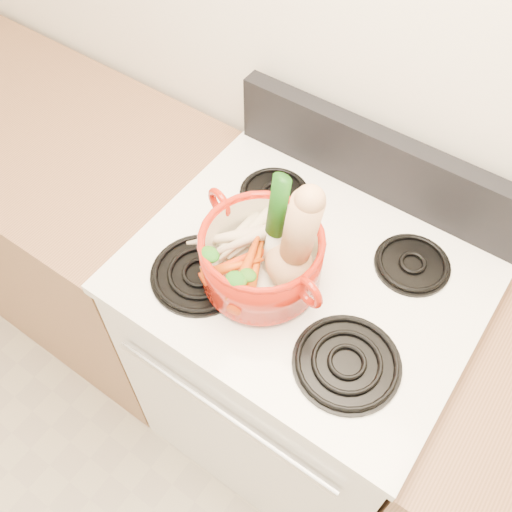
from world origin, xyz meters
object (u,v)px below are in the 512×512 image
Objects in this scene: dutch_oven at (261,257)px; leek at (274,226)px; squash at (299,243)px; stove_body at (296,361)px.

leek is at bearing 71.51° from dutch_oven.
dutch_oven is 0.13m from squash.
dutch_oven is at bearing -129.34° from stove_body.
squash is at bearing 0.78° from leek.
stove_body is 3.50× the size of dutch_oven.
dutch_oven is at bearing -116.39° from leek.
leek is at bearing -130.70° from stove_body.
stove_body is 3.38× the size of squash.
stove_body is at bearing 57.94° from leek.
stove_body is at bearing 67.21° from dutch_oven.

